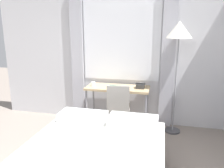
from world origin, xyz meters
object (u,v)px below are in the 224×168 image
(standing_lamp, at_px, (179,35))
(book, at_px, (114,87))
(telephone, at_px, (140,86))
(desk, at_px, (118,91))
(desk_chair, at_px, (118,105))
(mug, at_px, (93,84))

(standing_lamp, height_order, book, standing_lamp)
(standing_lamp, distance_m, telephone, 1.06)
(desk, relative_size, standing_lamp, 0.60)
(desk, height_order, telephone, telephone)
(standing_lamp, distance_m, book, 1.40)
(telephone, bearing_deg, desk_chair, -144.73)
(desk, distance_m, mug, 0.47)
(desk_chair, distance_m, telephone, 0.53)
(book, xyz_separation_m, mug, (-0.40, 0.02, 0.03))
(desk, distance_m, telephone, 0.43)
(telephone, height_order, book, telephone)
(telephone, bearing_deg, standing_lamp, 0.87)
(desk_chair, relative_size, mug, 10.83)
(standing_lamp, xyz_separation_m, book, (-1.07, -0.08, -0.91))
(telephone, distance_m, book, 0.47)
(desk, xyz_separation_m, mug, (-0.45, -0.05, 0.12))
(telephone, relative_size, book, 0.75)
(desk, xyz_separation_m, standing_lamp, (1.01, 0.01, 1.00))
(telephone, bearing_deg, book, -170.80)
(desk, relative_size, desk_chair, 1.30)
(mug, bearing_deg, book, -2.95)
(telephone, relative_size, mug, 2.02)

